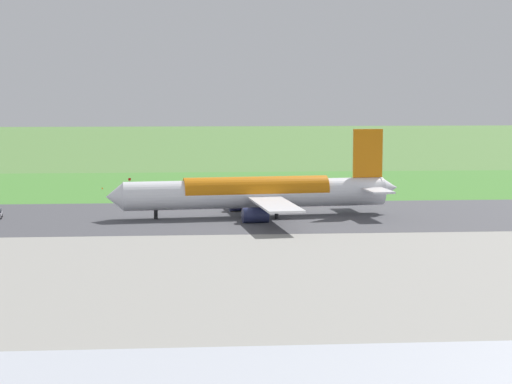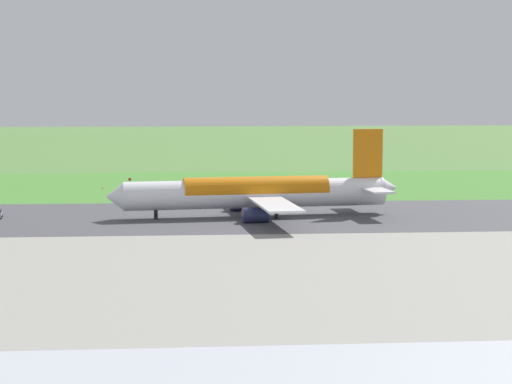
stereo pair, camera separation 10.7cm
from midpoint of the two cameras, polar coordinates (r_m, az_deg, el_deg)
name	(u,v)px [view 1 (the left image)]	position (r m, az deg, el deg)	size (l,w,h in m)	color
ground_plane	(196,217)	(158.83, -3.95, -1.65)	(800.00, 800.00, 0.00)	#547F3D
runway_asphalt	(196,217)	(158.83, -3.95, -1.64)	(600.00, 40.42, 0.06)	#47474C
apron_concrete	(201,324)	(87.11, -3.66, -8.60)	(440.00, 110.00, 0.05)	gray
grass_verge_foreground	(195,188)	(205.12, -4.02, 0.24)	(600.00, 80.00, 0.04)	#478534
airliner_main	(258,193)	(158.76, 0.12, -0.05)	(54.14, 44.39, 15.88)	white
no_stopping_sign	(130,183)	(205.00, -8.28, 0.61)	(0.60, 0.10, 2.60)	slate
traffic_cone_orange	(102,188)	(206.10, -10.04, 0.26)	(0.40, 0.40, 0.55)	orange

